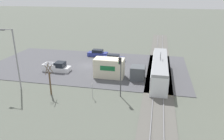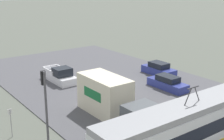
# 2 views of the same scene
# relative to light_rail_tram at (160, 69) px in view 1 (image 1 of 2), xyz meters

# --- Properties ---
(ground_plane) EXTENTS (320.00, 320.00, 0.00)m
(ground_plane) POSITION_rel_light_rail_tram_xyz_m (-4.09, -14.40, -1.77)
(ground_plane) COLOR #565B51
(road_surface) EXTENTS (20.94, 39.68, 0.08)m
(road_surface) POSITION_rel_light_rail_tram_xyz_m (-4.09, -14.40, -1.73)
(road_surface) COLOR #4C4C51
(road_surface) RESTS_ON ground
(rail_bed) EXTENTS (73.20, 4.40, 0.22)m
(rail_bed) POSITION_rel_light_rail_tram_xyz_m (-4.09, 0.00, -1.72)
(rail_bed) COLOR #5B5954
(rail_bed) RESTS_ON ground
(light_rail_tram) EXTENTS (15.36, 2.65, 4.61)m
(light_rail_tram) POSITION_rel_light_rail_tram_xyz_m (0.00, 0.00, 0.00)
(light_rail_tram) COLOR silver
(light_rail_tram) RESTS_ON ground
(box_truck) EXTENTS (2.62, 8.91, 3.37)m
(box_truck) POSITION_rel_light_rail_tram_xyz_m (1.13, -7.47, -0.14)
(box_truck) COLOR #4C5156
(box_truck) RESTS_ON ground
(pickup_truck) EXTENTS (2.06, 5.21, 1.79)m
(pickup_truck) POSITION_rel_light_rail_tram_xyz_m (0.22, -19.08, -1.02)
(pickup_truck) COLOR silver
(pickup_truck) RESTS_ON ground
(sedan_car_0) EXTENTS (1.85, 4.59, 1.56)m
(sedan_car_0) POSITION_rel_light_rail_tram_xyz_m (-11.09, -14.23, -1.04)
(sedan_car_0) COLOR navy
(sedan_car_0) RESTS_ON ground
(sedan_car_1) EXTENTS (1.73, 4.79, 1.45)m
(sedan_car_1) POSITION_rel_light_rail_tram_xyz_m (-8.13, -9.87, -1.09)
(sedan_car_1) COLOR navy
(sedan_car_1) RESTS_ON ground
(traffic_light_pole) EXTENTS (0.28, 0.47, 5.93)m
(traffic_light_pole) POSITION_rel_light_rail_tram_xyz_m (8.17, -5.48, 2.02)
(traffic_light_pole) COLOR #47474C
(traffic_light_pole) RESTS_ON ground
(street_tree) EXTENTS (1.16, 0.96, 4.91)m
(street_tree) POSITION_rel_light_rail_tram_xyz_m (9.66, -15.64, 0.47)
(street_tree) COLOR brown
(street_tree) RESTS_ON ground
(street_lamp_near_crossing) EXTENTS (0.36, 1.95, 9.47)m
(street_lamp_near_crossing) POSITION_rel_light_rail_tram_xyz_m (9.08, -21.20, 3.61)
(street_lamp_near_crossing) COLOR gray
(street_lamp_near_crossing) RESTS_ON ground
(no_parking_sign) EXTENTS (0.32, 0.08, 2.28)m
(no_parking_sign) POSITION_rel_light_rail_tram_xyz_m (9.39, -9.30, -0.38)
(no_parking_sign) COLOR gray
(no_parking_sign) RESTS_ON ground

